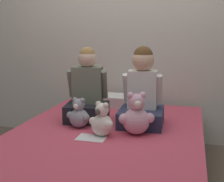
{
  "coord_description": "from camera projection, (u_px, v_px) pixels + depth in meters",
  "views": [
    {
      "loc": [
        0.62,
        -2.18,
        1.19
      ],
      "look_at": [
        0.0,
        0.21,
        0.7
      ],
      "focal_mm": 50.0,
      "sensor_mm": 36.0,
      "label": 1
    }
  ],
  "objects": [
    {
      "name": "teddy_bear_between_children",
      "position": [
        102.0,
        122.0,
        2.27
      ],
      "size": [
        0.2,
        0.16,
        0.26
      ],
      "rotation": [
        0.0,
        0.0,
        -0.43
      ],
      "color": "silver",
      "rests_on": "bed"
    },
    {
      "name": "child_on_left",
      "position": [
        87.0,
        92.0,
        2.65
      ],
      "size": [
        0.39,
        0.35,
        0.63
      ],
      "rotation": [
        0.0,
        0.0,
        0.14
      ],
      "color": "black",
      "rests_on": "bed"
    },
    {
      "name": "child_on_right",
      "position": [
        142.0,
        94.0,
        2.54
      ],
      "size": [
        0.37,
        0.41,
        0.64
      ],
      "rotation": [
        0.0,
        0.0,
        0.04
      ],
      "color": "#282D47",
      "rests_on": "bed"
    },
    {
      "name": "bed",
      "position": [
        105.0,
        159.0,
        2.41
      ],
      "size": [
        1.46,
        2.03,
        0.42
      ],
      "color": "brown",
      "rests_on": "ground_plane"
    },
    {
      "name": "teddy_bear_held_by_left_child",
      "position": [
        79.0,
        115.0,
        2.47
      ],
      "size": [
        0.2,
        0.15,
        0.24
      ],
      "rotation": [
        0.0,
        0.0,
        -0.2
      ],
      "color": "#939399",
      "rests_on": "bed"
    },
    {
      "name": "wall_behind_bed",
      "position": [
        134.0,
        24.0,
        3.29
      ],
      "size": [
        8.0,
        0.06,
        2.5
      ],
      "color": "beige",
      "rests_on": "ground_plane"
    },
    {
      "name": "teddy_bear_held_by_right_child",
      "position": [
        136.0,
        117.0,
        2.3
      ],
      "size": [
        0.26,
        0.2,
        0.32
      ],
      "rotation": [
        0.0,
        0.0,
        0.36
      ],
      "color": "#DBA3B2",
      "rests_on": "bed"
    },
    {
      "name": "pillow_at_headboard",
      "position": [
        128.0,
        101.0,
        3.16
      ],
      "size": [
        0.53,
        0.28,
        0.11
      ],
      "color": "silver",
      "rests_on": "bed"
    },
    {
      "name": "sign_card",
      "position": [
        91.0,
        138.0,
        2.24
      ],
      "size": [
        0.21,
        0.15,
        0.0
      ],
      "color": "white",
      "rests_on": "bed"
    }
  ]
}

